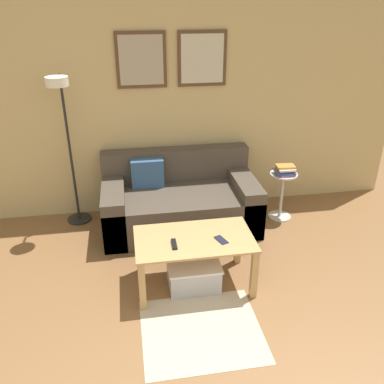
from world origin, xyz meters
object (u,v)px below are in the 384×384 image
(side_table, at_px, (282,192))
(coffee_table, at_px, (194,247))
(couch, at_px, (179,202))
(remote_control, at_px, (174,244))
(book_stack, at_px, (285,170))
(cell_phone, at_px, (221,240))
(floor_lamp, at_px, (65,128))
(storage_bin, at_px, (194,274))

(side_table, bearing_deg, coffee_table, -139.17)
(couch, relative_size, remote_control, 11.32)
(couch, height_order, book_stack, couch)
(cell_phone, bearing_deg, book_stack, 27.82)
(couch, bearing_deg, book_stack, -2.94)
(couch, distance_m, side_table, 1.20)
(couch, height_order, cell_phone, couch)
(floor_lamp, distance_m, cell_phone, 2.01)
(side_table, bearing_deg, storage_bin, -138.70)
(couch, distance_m, cell_phone, 1.21)
(coffee_table, relative_size, cell_phone, 7.39)
(storage_bin, relative_size, cell_phone, 3.39)
(coffee_table, distance_m, storage_bin, 0.28)
(floor_lamp, relative_size, book_stack, 7.16)
(couch, bearing_deg, coffee_table, -90.98)
(book_stack, distance_m, remote_control, 1.80)
(storage_bin, bearing_deg, remote_control, -162.46)
(side_table, bearing_deg, cell_phone, -131.42)
(side_table, distance_m, remote_control, 1.81)
(floor_lamp, distance_m, book_stack, 2.43)
(couch, bearing_deg, storage_bin, -91.43)
(couch, distance_m, remote_control, 1.22)
(coffee_table, height_order, remote_control, remote_control)
(floor_lamp, xyz_separation_m, cell_phone, (1.36, -1.32, -0.67))
(storage_bin, height_order, remote_control, remote_control)
(floor_lamp, bearing_deg, coffee_table, -47.62)
(coffee_table, bearing_deg, couch, 89.02)
(couch, xyz_separation_m, book_stack, (1.20, -0.06, 0.33))
(coffee_table, xyz_separation_m, cell_phone, (0.22, -0.08, 0.09))
(side_table, bearing_deg, book_stack, -79.39)
(storage_bin, bearing_deg, cell_phone, -11.88)
(book_stack, relative_size, remote_control, 1.58)
(couch, height_order, coffee_table, couch)
(floor_lamp, distance_m, side_table, 2.50)
(storage_bin, relative_size, floor_lamp, 0.28)
(storage_bin, height_order, cell_phone, cell_phone)
(coffee_table, height_order, cell_phone, cell_phone)
(couch, bearing_deg, floor_lamp, 172.83)
(couch, distance_m, book_stack, 1.25)
(coffee_table, bearing_deg, floor_lamp, 132.38)
(storage_bin, height_order, book_stack, book_stack)
(coffee_table, distance_m, cell_phone, 0.25)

